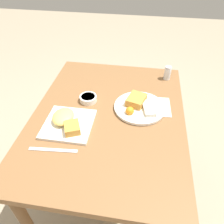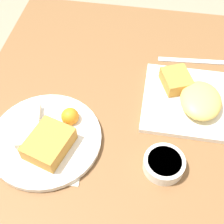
% 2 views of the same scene
% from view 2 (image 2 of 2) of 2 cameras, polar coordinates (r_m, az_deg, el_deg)
% --- Properties ---
extents(ground_plane, '(8.00, 8.00, 0.00)m').
position_cam_2_polar(ground_plane, '(1.45, 0.26, -19.42)').
color(ground_plane, gray).
extents(dining_table, '(1.03, 0.78, 0.74)m').
position_cam_2_polar(dining_table, '(0.86, 0.41, -6.05)').
color(dining_table, brown).
rests_on(dining_table, ground_plane).
extents(menu_card, '(0.18, 0.27, 0.00)m').
position_cam_2_polar(menu_card, '(0.77, -14.81, -6.59)').
color(menu_card, beige).
rests_on(menu_card, dining_table).
extents(plate_square_near, '(0.23, 0.23, 0.06)m').
position_cam_2_polar(plate_square_near, '(0.84, 14.21, 2.52)').
color(plate_square_near, white).
rests_on(plate_square_near, dining_table).
extents(plate_oval_far, '(0.27, 0.27, 0.05)m').
position_cam_2_polar(plate_oval_far, '(0.76, -11.90, -4.57)').
color(plate_oval_far, white).
rests_on(plate_oval_far, menu_card).
extents(sauce_ramekin, '(0.09, 0.09, 0.03)m').
position_cam_2_polar(sauce_ramekin, '(0.72, 9.48, -9.33)').
color(sauce_ramekin, white).
rests_on(sauce_ramekin, dining_table).
extents(butter_knife, '(0.03, 0.22, 0.00)m').
position_cam_2_polar(butter_knife, '(0.97, 14.88, 8.98)').
color(butter_knife, silver).
rests_on(butter_knife, dining_table).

